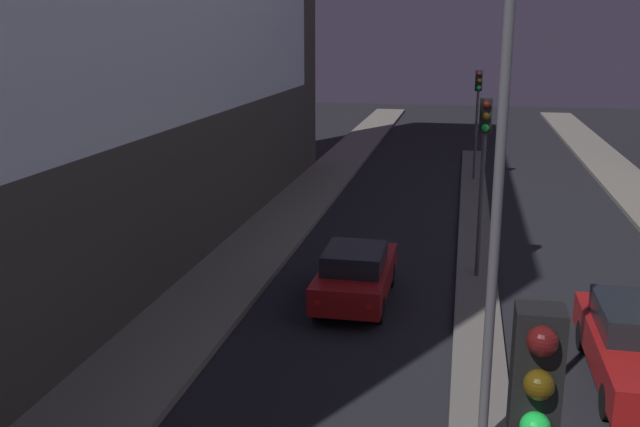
# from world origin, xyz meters

# --- Properties ---
(median_strip) EXTENTS (1.10, 38.46, 0.14)m
(median_strip) POSITION_xyz_m (0.00, 20.23, 0.07)
(median_strip) COLOR #66605B
(median_strip) RESTS_ON ground
(traffic_light_mid) EXTENTS (0.32, 0.42, 4.88)m
(traffic_light_mid) POSITION_xyz_m (0.00, 17.97, 3.71)
(traffic_light_mid) COLOR #4C4C51
(traffic_light_mid) RESTS_ON median_strip
(traffic_light_far) EXTENTS (0.32, 0.42, 4.88)m
(traffic_light_far) POSITION_xyz_m (0.00, 31.45, 3.71)
(traffic_light_far) COLOR #4C4C51
(traffic_light_far) RESTS_ON median_strip
(street_lamp) EXTENTS (0.51, 0.51, 9.38)m
(street_lamp) POSITION_xyz_m (0.00, 9.49, 6.32)
(street_lamp) COLOR #4C4C51
(street_lamp) RESTS_ON median_strip
(car_left_lane) EXTENTS (1.70, 4.11, 1.49)m
(car_left_lane) POSITION_xyz_m (-3.05, 15.74, 0.76)
(car_left_lane) COLOR maroon
(car_left_lane) RESTS_ON ground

